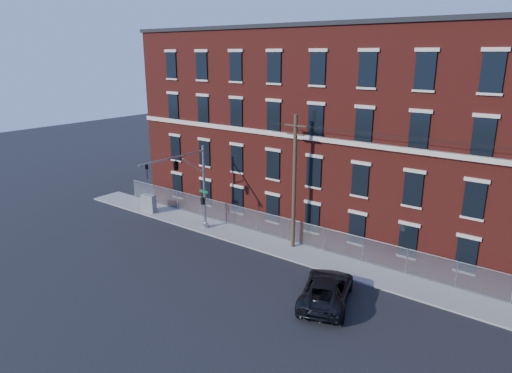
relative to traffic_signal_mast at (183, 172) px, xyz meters
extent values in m
plane|color=black|center=(6.00, -2.18, -5.39)|extent=(140.00, 140.00, 0.00)
cube|color=#989590|center=(18.00, 2.82, -5.33)|extent=(65.00, 3.00, 0.12)
cube|color=maroon|center=(18.00, 11.82, 2.61)|extent=(55.00, 14.00, 16.00)
cube|color=black|center=(18.00, 11.82, 10.76)|extent=(55.30, 14.30, 0.30)
cube|color=beige|center=(18.00, 4.74, 2.91)|extent=(55.00, 0.18, 0.35)
cube|color=black|center=(-5.83, 4.76, -3.19)|extent=(1.20, 0.10, 2.20)
cube|color=black|center=(-5.83, 4.76, 0.41)|extent=(1.20, 0.10, 2.20)
cube|color=black|center=(-5.83, 4.76, 4.21)|extent=(1.20, 0.10, 2.20)
cube|color=black|center=(-5.83, 4.76, 7.81)|extent=(1.20, 0.10, 2.20)
cube|color=black|center=(-2.17, 4.76, -3.19)|extent=(1.20, 0.10, 2.20)
cube|color=black|center=(-2.17, 4.76, 0.41)|extent=(1.20, 0.10, 2.20)
cube|color=black|center=(-2.17, 4.76, 4.21)|extent=(1.20, 0.10, 2.20)
cube|color=black|center=(-2.17, 4.76, 7.81)|extent=(1.20, 0.10, 2.20)
cube|color=black|center=(1.50, 4.76, -3.19)|extent=(1.20, 0.10, 2.20)
cube|color=black|center=(1.50, 4.76, 0.41)|extent=(1.20, 0.10, 2.20)
cube|color=black|center=(1.50, 4.76, 4.21)|extent=(1.20, 0.10, 2.20)
cube|color=black|center=(1.50, 4.76, 7.81)|extent=(1.20, 0.10, 2.20)
cube|color=black|center=(5.17, 4.76, -3.19)|extent=(1.20, 0.10, 2.20)
cube|color=black|center=(5.17, 4.76, 0.41)|extent=(1.20, 0.10, 2.20)
cube|color=black|center=(5.17, 4.76, 4.21)|extent=(1.20, 0.10, 2.20)
cube|color=black|center=(5.17, 4.76, 7.81)|extent=(1.20, 0.10, 2.20)
cube|color=black|center=(8.83, 4.76, -3.19)|extent=(1.20, 0.10, 2.20)
cube|color=black|center=(8.83, 4.76, 0.41)|extent=(1.20, 0.10, 2.20)
cube|color=black|center=(8.83, 4.76, 4.21)|extent=(1.20, 0.10, 2.20)
cube|color=black|center=(8.83, 4.76, 7.81)|extent=(1.20, 0.10, 2.20)
cube|color=black|center=(12.50, 4.76, -3.19)|extent=(1.20, 0.10, 2.20)
cube|color=black|center=(12.50, 4.76, 0.41)|extent=(1.20, 0.10, 2.20)
cube|color=black|center=(12.50, 4.76, 4.21)|extent=(1.20, 0.10, 2.20)
cube|color=black|center=(12.50, 4.76, 7.81)|extent=(1.20, 0.10, 2.20)
cube|color=black|center=(16.17, 4.76, -3.19)|extent=(1.20, 0.10, 2.20)
cube|color=black|center=(16.17, 4.76, 0.41)|extent=(1.20, 0.10, 2.20)
cube|color=black|center=(16.17, 4.76, 4.21)|extent=(1.20, 0.10, 2.20)
cube|color=black|center=(16.17, 4.76, 7.81)|extent=(1.20, 0.10, 2.20)
cube|color=black|center=(19.83, 4.76, -3.19)|extent=(1.20, 0.10, 2.20)
cube|color=black|center=(19.83, 4.76, 0.41)|extent=(1.20, 0.10, 2.20)
cube|color=black|center=(19.83, 4.76, 4.21)|extent=(1.20, 0.10, 2.20)
cube|color=black|center=(19.83, 4.76, 7.81)|extent=(1.20, 0.10, 2.20)
cube|color=#A5A8AD|center=(18.00, 4.12, -4.37)|extent=(59.00, 0.02, 1.80)
cylinder|color=#9EA0A5|center=(18.00, 4.12, -3.47)|extent=(59.00, 0.04, 0.04)
cylinder|color=#9EA0A5|center=(-11.50, 4.12, -4.37)|extent=(0.06, 0.06, 1.85)
cylinder|color=#9EA0A5|center=(-8.39, 4.12, -4.37)|extent=(0.06, 0.06, 1.85)
cylinder|color=#9EA0A5|center=(-5.29, 4.12, -4.37)|extent=(0.06, 0.06, 1.85)
cylinder|color=#9EA0A5|center=(-2.18, 4.12, -4.37)|extent=(0.06, 0.06, 1.85)
cylinder|color=#9EA0A5|center=(0.92, 4.12, -4.37)|extent=(0.06, 0.06, 1.85)
cylinder|color=#9EA0A5|center=(4.03, 4.12, -4.37)|extent=(0.06, 0.06, 1.85)
cylinder|color=#9EA0A5|center=(7.13, 4.12, -4.37)|extent=(0.06, 0.06, 1.85)
cylinder|color=#9EA0A5|center=(10.24, 4.12, -4.37)|extent=(0.06, 0.06, 1.85)
cylinder|color=#9EA0A5|center=(13.34, 4.12, -4.37)|extent=(0.06, 0.06, 1.85)
cylinder|color=#9EA0A5|center=(16.45, 4.12, -4.37)|extent=(0.06, 0.06, 1.85)
cylinder|color=#9EA0A5|center=(19.55, 4.12, -4.37)|extent=(0.06, 0.06, 1.85)
cylinder|color=#9EA0A5|center=(0.00, 2.32, -1.77)|extent=(0.22, 0.22, 7.00)
cylinder|color=#9EA0A5|center=(0.00, 2.32, -5.07)|extent=(0.50, 0.50, 0.40)
cylinder|color=#9EA0A5|center=(0.00, -0.93, 1.33)|extent=(0.14, 6.50, 0.14)
cylinder|color=#9EA0A5|center=(0.00, 1.12, 0.33)|extent=(0.08, 2.18, 1.56)
cube|color=#0C592D|center=(0.05, 2.17, -2.07)|extent=(0.90, 0.03, 0.22)
cube|color=black|center=(0.00, 2.07, -2.87)|extent=(0.25, 0.25, 0.60)
imported|color=black|center=(0.00, -3.48, 0.78)|extent=(0.16, 0.20, 1.00)
imported|color=black|center=(0.00, -0.68, 0.78)|extent=(0.53, 2.48, 1.00)
cylinder|color=#4B3825|center=(8.00, 3.42, -0.27)|extent=(0.28, 0.28, 10.00)
cube|color=#4B3825|center=(8.00, 3.42, 3.93)|extent=(1.80, 0.12, 0.12)
cube|color=#4B3825|center=(8.00, 3.42, 3.33)|extent=(1.40, 0.12, 0.12)
imported|color=black|center=(13.80, -2.00, -4.58)|extent=(4.43, 6.36, 1.61)
cube|color=gray|center=(-6.83, 2.02, -4.45)|extent=(1.42, 0.90, 1.65)
camera|label=1|loc=(24.94, -23.69, 8.82)|focal=31.89mm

